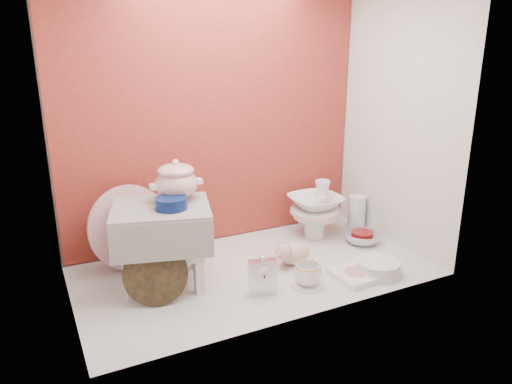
# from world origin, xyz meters

# --- Properties ---
(ground) EXTENTS (1.80, 1.80, 0.00)m
(ground) POSITION_xyz_m (0.00, 0.00, 0.00)
(ground) COLOR silver
(ground) RESTS_ON ground
(niche_shell) EXTENTS (1.86, 1.03, 1.53)m
(niche_shell) POSITION_xyz_m (0.00, 0.18, 0.93)
(niche_shell) COLOR #A33828
(niche_shell) RESTS_ON ground
(step_stool) EXTENTS (0.55, 0.50, 0.40)m
(step_stool) POSITION_xyz_m (-0.46, 0.08, 0.20)
(step_stool) COLOR silver
(step_stool) RESTS_ON ground
(soup_tureen) EXTENTS (0.30, 0.30, 0.21)m
(soup_tureen) POSITION_xyz_m (-0.36, 0.13, 0.50)
(soup_tureen) COLOR white
(soup_tureen) RESTS_ON step_stool
(cobalt_bowl) EXTENTS (0.17, 0.17, 0.06)m
(cobalt_bowl) POSITION_xyz_m (-0.42, 0.02, 0.43)
(cobalt_bowl) COLOR #091A4A
(cobalt_bowl) RESTS_ON step_stool
(floral_platter) EXTENTS (0.47, 0.24, 0.44)m
(floral_platter) POSITION_xyz_m (-0.56, 0.34, 0.22)
(floral_platter) COLOR white
(floral_platter) RESTS_ON ground
(blue_white_vase) EXTENTS (0.26, 0.26, 0.25)m
(blue_white_vase) POSITION_xyz_m (-0.50, 0.37, 0.13)
(blue_white_vase) COLOR silver
(blue_white_vase) RESTS_ON ground
(lacquer_tray) EXTENTS (0.31, 0.17, 0.28)m
(lacquer_tray) POSITION_xyz_m (-0.54, -0.09, 0.14)
(lacquer_tray) COLOR black
(lacquer_tray) RESTS_ON ground
(mantel_clock) EXTENTS (0.14, 0.07, 0.19)m
(mantel_clock) POSITION_xyz_m (-0.08, -0.24, 0.10)
(mantel_clock) COLOR silver
(mantel_clock) RESTS_ON ground
(plush_pig) EXTENTS (0.24, 0.17, 0.13)m
(plush_pig) POSITION_xyz_m (0.22, -0.03, 0.07)
(plush_pig) COLOR #D1AC93
(plush_pig) RESTS_ON ground
(teacup_saucer) EXTENTS (0.17, 0.17, 0.01)m
(teacup_saucer) POSITION_xyz_m (0.15, -0.27, 0.01)
(teacup_saucer) COLOR white
(teacup_saucer) RESTS_ON ground
(gold_rim_teacup) EXTENTS (0.16, 0.16, 0.11)m
(gold_rim_teacup) POSITION_xyz_m (0.15, -0.27, 0.06)
(gold_rim_teacup) COLOR white
(gold_rim_teacup) RESTS_ON teacup_saucer
(lattice_dish) EXTENTS (0.23, 0.23, 0.03)m
(lattice_dish) POSITION_xyz_m (0.42, -0.31, 0.02)
(lattice_dish) COLOR white
(lattice_dish) RESTS_ON ground
(dinner_plate_stack) EXTENTS (0.31, 0.31, 0.07)m
(dinner_plate_stack) POSITION_xyz_m (0.55, -0.33, 0.04)
(dinner_plate_stack) COLOR white
(dinner_plate_stack) RESTS_ON ground
(crystal_bowl) EXTENTS (0.27, 0.27, 0.07)m
(crystal_bowl) POSITION_xyz_m (0.73, 0.03, 0.03)
(crystal_bowl) COLOR silver
(crystal_bowl) RESTS_ON ground
(clear_glass_vase) EXTENTS (0.12, 0.12, 0.22)m
(clear_glass_vase) POSITION_xyz_m (0.83, 0.23, 0.11)
(clear_glass_vase) COLOR silver
(clear_glass_vase) RESTS_ON ground
(porcelain_tower) EXTENTS (0.40, 0.40, 0.35)m
(porcelain_tower) POSITION_xyz_m (0.54, 0.25, 0.18)
(porcelain_tower) COLOR white
(porcelain_tower) RESTS_ON ground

